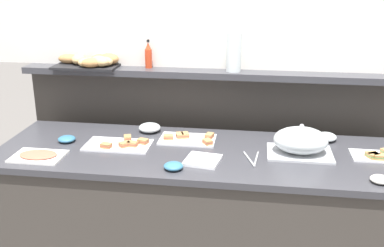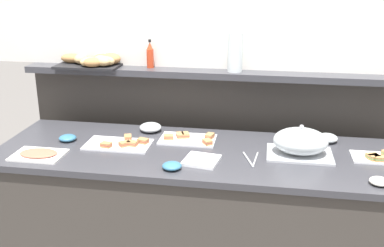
{
  "view_description": "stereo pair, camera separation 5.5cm",
  "coord_description": "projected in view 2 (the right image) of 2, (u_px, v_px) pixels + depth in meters",
  "views": [
    {
      "loc": [
        0.25,
        -2.26,
        1.84
      ],
      "look_at": [
        -0.1,
        0.1,
        1.02
      ],
      "focal_mm": 42.6,
      "sensor_mm": 36.0,
      "label": 1
    },
    {
      "loc": [
        0.3,
        -2.25,
        1.84
      ],
      "look_at": [
        -0.1,
        0.1,
        1.02
      ],
      "focal_mm": 42.6,
      "sensor_mm": 36.0,
      "label": 2
    }
  ],
  "objects": [
    {
      "name": "ground_plane",
      "position": [
        217.0,
        234.0,
        3.3
      ],
      "size": [
        12.0,
        12.0,
        0.0
      ],
      "primitive_type": "plane",
      "color": "slate"
    },
    {
      "name": "buffet_counter",
      "position": [
        206.0,
        224.0,
        2.6
      ],
      "size": [
        2.3,
        0.72,
        0.9
      ],
      "color": "#3D3833",
      "rests_on": "ground_plane"
    },
    {
      "name": "back_ledge_unit",
      "position": [
        217.0,
        155.0,
        3.03
      ],
      "size": [
        2.45,
        0.22,
        1.24
      ],
      "color": "#3D3833",
      "rests_on": "ground_plane"
    },
    {
      "name": "sandwich_platter_side",
      "position": [
        121.0,
        144.0,
        2.53
      ],
      "size": [
        0.36,
        0.21,
        0.04
      ],
      "color": "silver",
      "rests_on": "buffet_counter"
    },
    {
      "name": "sandwich_platter_front",
      "position": [
        188.0,
        139.0,
        2.61
      ],
      "size": [
        0.32,
        0.2,
        0.04
      ],
      "color": "silver",
      "rests_on": "buffet_counter"
    },
    {
      "name": "cold_cuts_platter",
      "position": [
        39.0,
        154.0,
        2.39
      ],
      "size": [
        0.27,
        0.19,
        0.02
      ],
      "color": "white",
      "rests_on": "buffet_counter"
    },
    {
      "name": "serving_cloche",
      "position": [
        300.0,
        142.0,
        2.38
      ],
      "size": [
        0.34,
        0.24,
        0.17
      ],
      "color": "#B7BABF",
      "rests_on": "buffet_counter"
    },
    {
      "name": "glass_bowl_large",
      "position": [
        327.0,
        138.0,
        2.58
      ],
      "size": [
        0.12,
        0.12,
        0.05
      ],
      "color": "silver",
      "rests_on": "buffet_counter"
    },
    {
      "name": "glass_bowl_medium",
      "position": [
        151.0,
        128.0,
        2.74
      ],
      "size": [
        0.13,
        0.13,
        0.05
      ],
      "color": "silver",
      "rests_on": "buffet_counter"
    },
    {
      "name": "condiment_bowl_teal",
      "position": [
        172.0,
        166.0,
        2.23
      ],
      "size": [
        0.1,
        0.1,
        0.03
      ],
      "primitive_type": "ellipsoid",
      "color": "teal",
      "rests_on": "buffet_counter"
    },
    {
      "name": "condiment_bowl_cream",
      "position": [
        68.0,
        138.0,
        2.6
      ],
      "size": [
        0.1,
        0.1,
        0.03
      ],
      "primitive_type": "ellipsoid",
      "color": "teal",
      "rests_on": "buffet_counter"
    },
    {
      "name": "condiment_bowl_red",
      "position": [
        379.0,
        181.0,
        2.08
      ],
      "size": [
        0.09,
        0.09,
        0.03
      ],
      "primitive_type": "ellipsoid",
      "color": "silver",
      "rests_on": "buffet_counter"
    },
    {
      "name": "serving_tongs",
      "position": [
        252.0,
        160.0,
        2.33
      ],
      "size": [
        0.08,
        0.19,
        0.01
      ],
      "color": "#B7BABF",
      "rests_on": "buffet_counter"
    },
    {
      "name": "napkin_stack",
      "position": [
        202.0,
        160.0,
        2.32
      ],
      "size": [
        0.19,
        0.19,
        0.02
      ],
      "primitive_type": "cube",
      "rotation": [
        0.0,
        0.0,
        -0.16
      ],
      "color": "white",
      "rests_on": "buffet_counter"
    },
    {
      "name": "hot_sauce_bottle",
      "position": [
        150.0,
        56.0,
        2.83
      ],
      "size": [
        0.04,
        0.04,
        0.18
      ],
      "color": "red",
      "rests_on": "back_ledge_unit"
    },
    {
      "name": "bread_basket",
      "position": [
        94.0,
        61.0,
        2.87
      ],
      "size": [
        0.42,
        0.27,
        0.08
      ],
      "color": "black",
      "rests_on": "back_ledge_unit"
    },
    {
      "name": "water_carafe",
      "position": [
        235.0,
        52.0,
        2.71
      ],
      "size": [
        0.09,
        0.09,
        0.23
      ],
      "primitive_type": "cylinder",
      "color": "silver",
      "rests_on": "back_ledge_unit"
    }
  ]
}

